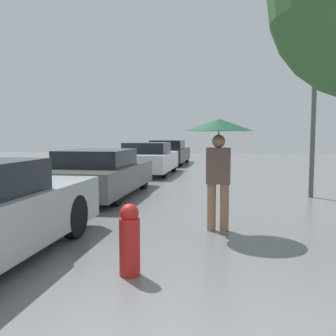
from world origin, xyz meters
The scene contains 6 objects.
pedestrian centered at (-0.21, 4.20, 1.49)m, with size 1.12×1.12×1.84m.
parked_car_second centered at (-3.36, 7.35, 0.57)m, with size 1.88×4.38×1.20m.
parked_car_third centered at (-3.22, 12.64, 0.61)m, with size 1.89×3.92×1.27m.
parked_car_farthest centered at (-3.28, 17.99, 0.61)m, with size 1.89×4.46×1.28m.
street_lamp centered at (2.02, 7.93, 3.36)m, with size 0.34×0.34×5.16m.
fire_hydrant centered at (-1.13, 2.06, 0.41)m, with size 0.23×0.23×0.82m.
Camera 1 is at (-0.04, -1.92, 1.58)m, focal length 40.00 mm.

